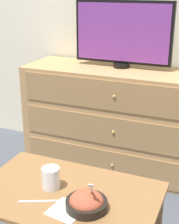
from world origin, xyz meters
TOP-DOWN VIEW (x-y plane):
  - ground_plane at (0.00, 0.00)m, footprint 12.00×12.00m
  - wall_back at (0.00, 0.03)m, footprint 12.00×0.05m
  - dresser at (-0.04, -0.28)m, footprint 1.58×0.51m
  - tv at (-0.09, -0.21)m, footprint 0.75×0.13m
  - coffee_table at (0.03, -1.45)m, footprint 0.89×0.57m
  - takeout_bowl at (0.17, -1.52)m, footprint 0.19×0.19m
  - drink_cup at (-0.05, -1.44)m, footprint 0.09×0.09m
  - napkin at (0.10, -1.58)m, footprint 0.17×0.17m
  - knife at (-0.05, -1.56)m, footprint 0.18×0.09m

SIDE VIEW (x-z plane):
  - ground_plane at x=0.00m, z-range 0.00..0.00m
  - coffee_table at x=0.03m, z-range 0.17..0.65m
  - dresser at x=-0.04m, z-range 0.00..0.82m
  - napkin at x=0.10m, z-range 0.48..0.48m
  - knife at x=-0.05m, z-range 0.48..0.49m
  - takeout_bowl at x=0.17m, z-range 0.43..0.60m
  - drink_cup at x=-0.05m, z-range 0.47..0.58m
  - tv at x=-0.09m, z-range 0.83..1.33m
  - wall_back at x=0.00m, z-range 0.00..2.60m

